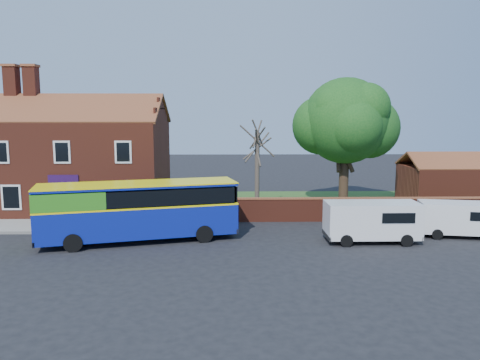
{
  "coord_description": "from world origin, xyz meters",
  "views": [
    {
      "loc": [
        4.09,
        -23.35,
        7.04
      ],
      "look_at": [
        4.64,
        5.0,
        3.07
      ],
      "focal_mm": 35.0,
      "sensor_mm": 36.0,
      "label": 1
    }
  ],
  "objects_px": {
    "van_near": "(372,220)",
    "van_far": "(461,218)",
    "large_tree": "(346,124)",
    "bus": "(132,209)"
  },
  "relations": [
    {
      "from": "bus",
      "to": "van_near",
      "type": "bearing_deg",
      "value": -15.87
    },
    {
      "from": "van_near",
      "to": "large_tree",
      "type": "relative_size",
      "value": 0.52
    },
    {
      "from": "van_near",
      "to": "van_far",
      "type": "height_order",
      "value": "van_near"
    },
    {
      "from": "large_tree",
      "to": "bus",
      "type": "bearing_deg",
      "value": -146.86
    },
    {
      "from": "van_near",
      "to": "van_far",
      "type": "relative_size",
      "value": 1.06
    },
    {
      "from": "bus",
      "to": "van_near",
      "type": "height_order",
      "value": "bus"
    },
    {
      "from": "bus",
      "to": "van_far",
      "type": "bearing_deg",
      "value": -12.29
    },
    {
      "from": "bus",
      "to": "large_tree",
      "type": "xyz_separation_m",
      "value": [
        14.03,
        9.16,
        4.52
      ]
    },
    {
      "from": "bus",
      "to": "van_far",
      "type": "height_order",
      "value": "bus"
    },
    {
      "from": "van_far",
      "to": "large_tree",
      "type": "relative_size",
      "value": 0.49
    }
  ]
}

